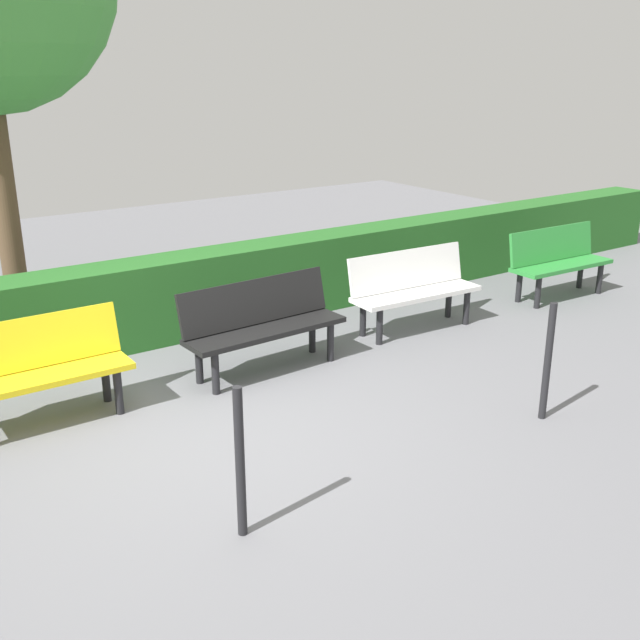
% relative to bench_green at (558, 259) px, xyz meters
% --- Properties ---
extents(ground_plane, '(19.54, 19.54, 0.00)m').
position_rel_bench_green_xyz_m(ground_plane, '(5.23, 0.77, -0.48)').
color(ground_plane, slate).
extents(bench_green, '(1.45, 0.51, 0.86)m').
position_rel_bench_green_xyz_m(bench_green, '(0.00, 0.00, 0.00)').
color(bench_green, '#2D8C38').
rests_on(bench_green, ground_plane).
extents(bench_white, '(1.53, 0.54, 0.86)m').
position_rel_bench_green_xyz_m(bench_white, '(2.29, -0.12, 0.00)').
color(bench_white, white).
rests_on(bench_white, ground_plane).
extents(bench_black, '(1.61, 0.54, 0.86)m').
position_rel_bench_green_xyz_m(bench_black, '(4.24, -0.04, 0.00)').
color(bench_black, black).
rests_on(bench_black, ground_plane).
extents(bench_yellow, '(1.40, 0.47, 0.86)m').
position_rel_bench_green_xyz_m(bench_yellow, '(6.27, -0.11, -0.00)').
color(bench_yellow, yellow).
rests_on(bench_yellow, ground_plane).
extents(hedge_row, '(15.54, 0.52, 0.87)m').
position_rel_bench_green_xyz_m(hedge_row, '(4.30, -1.37, -0.04)').
color(hedge_row, '#266023').
rests_on(hedge_row, ground_plane).
extents(railing_post_mid, '(0.06, 0.06, 1.00)m').
position_rel_bench_green_xyz_m(railing_post_mid, '(2.87, 2.18, 0.02)').
color(railing_post_mid, black).
rests_on(railing_post_mid, ground_plane).
extents(railing_post_far, '(0.06, 0.06, 1.00)m').
position_rel_bench_green_xyz_m(railing_post_far, '(5.70, 2.18, 0.02)').
color(railing_post_far, black).
rests_on(railing_post_far, ground_plane).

